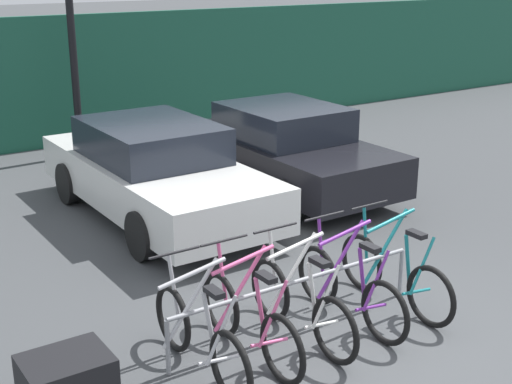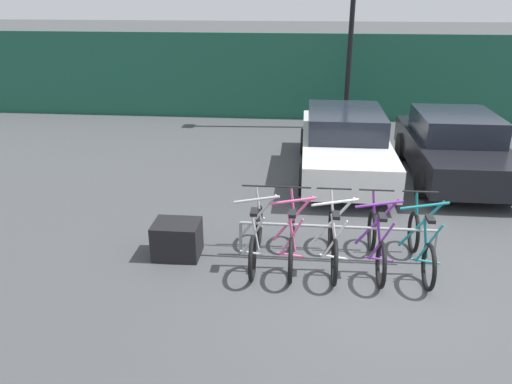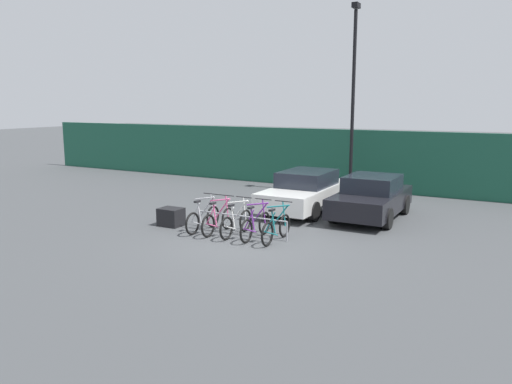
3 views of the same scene
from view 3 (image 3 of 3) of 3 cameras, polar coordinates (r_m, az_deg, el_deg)
The scene contains 12 objects.
ground_plane at distance 13.47m, azimuth -0.98°, elevation -5.88°, with size 120.00×120.00×0.00m, color #424447.
hoarding_wall at distance 21.85m, azimuth 11.43°, elevation 3.58°, with size 36.00×0.16×2.59m, color #19513D.
bike_rack at distance 14.21m, azimuth -1.75°, elevation -3.05°, with size 2.95×0.04×0.57m.
bicycle_silver at distance 14.74m, azimuth -6.08°, elevation -3.01°, with size 0.68×1.71×1.05m.
bicycle_pink at distance 14.45m, azimuth -4.33°, elevation -3.25°, with size 0.68×1.71×1.05m.
bicycle_white at distance 14.14m, azimuth -2.28°, elevation -3.53°, with size 0.68×1.71×1.05m.
bicycle_purple at distance 13.83m, azimuth -0.03°, elevation -3.83°, with size 0.68×1.71×1.05m.
bicycle_teal at distance 13.55m, azimuth 2.33°, elevation -4.13°, with size 0.68×1.71×1.05m.
car_white at distance 17.43m, azimuth 5.74°, elevation 0.10°, with size 1.91×4.57×1.40m.
car_black at distance 16.64m, azimuth 13.03°, elevation -0.60°, with size 1.91×4.03×1.40m.
lamp_post at distance 20.75m, azimuth 11.05°, elevation 11.14°, with size 0.24×0.44×7.56m.
cargo_crate at distance 15.51m, azimuth -9.68°, elevation -2.83°, with size 0.70×0.56×0.55m, color black.
Camera 3 is at (6.40, -11.25, 3.72)m, focal length 35.00 mm.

